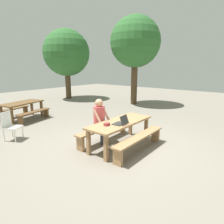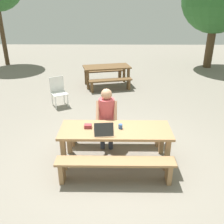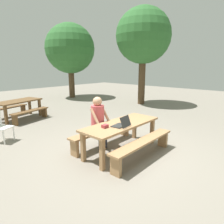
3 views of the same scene
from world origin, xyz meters
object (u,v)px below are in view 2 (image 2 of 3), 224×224
object	(u,v)px
plastic_chair	(58,91)
picnic_table_mid	(107,69)
small_pouch	(88,126)
person_seated	(107,113)
laptop	(104,131)
picnic_table_front	(115,134)
coffee_mug	(120,126)

from	to	relation	value
plastic_chair	picnic_table_mid	xyz separation A→B (m)	(1.43, 2.06, 0.16)
small_pouch	person_seated	distance (m)	0.66
laptop	person_seated	distance (m)	0.79
laptop	plastic_chair	bearing A→B (deg)	-70.32
picnic_table_front	small_pouch	distance (m)	0.56
small_pouch	picnic_table_mid	bearing A→B (deg)	87.58
laptop	picnic_table_mid	world-z (taller)	laptop
person_seated	plastic_chair	distance (m)	2.85
picnic_table_front	laptop	size ratio (longest dim) A/B	5.57
picnic_table_front	laptop	bearing A→B (deg)	-140.31
plastic_chair	laptop	bearing A→B (deg)	-92.47
coffee_mug	plastic_chair	xyz separation A→B (m)	(-1.85, 2.94, -0.31)
coffee_mug	plastic_chair	bearing A→B (deg)	122.20
small_pouch	picnic_table_mid	xyz separation A→B (m)	(0.21, 4.98, -0.13)
coffee_mug	person_seated	size ratio (longest dim) A/B	0.07
plastic_chair	picnic_table_mid	distance (m)	2.51
small_pouch	laptop	bearing A→B (deg)	-36.06
picnic_table_front	coffee_mug	xyz separation A→B (m)	(0.10, 0.03, 0.15)
small_pouch	picnic_table_mid	size ratio (longest dim) A/B	0.08
picnic_table_mid	person_seated	bearing A→B (deg)	-101.59
picnic_table_front	picnic_table_mid	bearing A→B (deg)	93.71
picnic_table_front	plastic_chair	size ratio (longest dim) A/B	2.42
picnic_table_front	person_seated	bearing A→B (deg)	107.22
coffee_mug	picnic_table_mid	distance (m)	5.02
laptop	small_pouch	bearing A→B (deg)	-42.34
coffee_mug	picnic_table_mid	world-z (taller)	coffee_mug
coffee_mug	picnic_table_mid	xyz separation A→B (m)	(-0.42, 5.00, -0.14)
plastic_chair	picnic_table_mid	size ratio (longest dim) A/B	0.47
picnic_table_mid	picnic_table_front	bearing A→B (deg)	-99.66
small_pouch	coffee_mug	size ratio (longest dim) A/B	1.58
picnic_table_front	laptop	world-z (taller)	laptop
small_pouch	coffee_mug	world-z (taller)	coffee_mug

